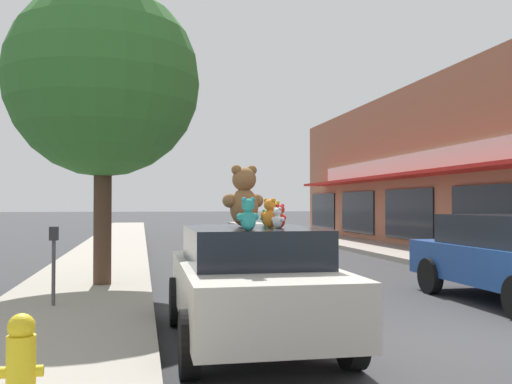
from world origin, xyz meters
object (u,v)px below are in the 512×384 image
object	(u,v)px
teddy_bear_giant	(244,197)
teddy_bear_teal	(248,215)
fire_hydrant	(21,365)
parking_meter	(54,255)
plush_art_car	(251,281)
teddy_bear_white	(278,218)
teddy_bear_red	(280,216)
teddy_bear_green	(266,218)
street_tree	(103,82)
teddy_bear_orange	(270,213)
teddy_bear_yellow	(274,213)

from	to	relation	value
teddy_bear_giant	teddy_bear_teal	distance (m)	1.35
fire_hydrant	parking_meter	size ratio (longest dim) A/B	0.62
plush_art_car	teddy_bear_giant	xyz separation A→B (m)	(-0.04, 0.29, 1.09)
teddy_bear_white	teddy_bear_teal	size ratio (longest dim) A/B	0.71
teddy_bear_white	fire_hydrant	size ratio (longest dim) A/B	0.33
teddy_bear_red	teddy_bear_green	xyz separation A→B (m)	(0.01, 0.90, -0.04)
street_tree	fire_hydrant	xyz separation A→B (m)	(-0.13, -7.37, -3.77)
teddy_bear_teal	parking_meter	distance (m)	4.39
teddy_bear_white	teddy_bear_teal	bearing A→B (deg)	105.18
teddy_bear_orange	teddy_bear_red	size ratio (longest dim) A/B	1.24
teddy_bear_giant	teddy_bear_red	bearing A→B (deg)	107.69
plush_art_car	teddy_bear_teal	world-z (taller)	teddy_bear_teal
teddy_bear_white	teddy_bear_green	size ratio (longest dim) A/B	1.19
teddy_bear_red	teddy_bear_white	bearing A→B (deg)	34.88
teddy_bear_orange	teddy_bear_green	xyz separation A→B (m)	(0.14, 0.90, -0.07)
plush_art_car	fire_hydrant	xyz separation A→B (m)	(-2.29, -2.52, -0.25)
teddy_bear_red	teddy_bear_green	distance (m)	0.91
plush_art_car	teddy_bear_green	xyz separation A→B (m)	(0.34, 0.66, 0.80)
teddy_bear_orange	parking_meter	world-z (taller)	teddy_bear_orange
teddy_bear_giant	parking_meter	distance (m)	3.62
teddy_bear_orange	teddy_bear_green	bearing A→B (deg)	-54.83
plush_art_car	street_tree	world-z (taller)	street_tree
teddy_bear_giant	parking_meter	world-z (taller)	teddy_bear_giant
street_tree	fire_hydrant	distance (m)	8.28
teddy_bear_giant	teddy_bear_green	world-z (taller)	teddy_bear_giant
teddy_bear_white	fire_hydrant	xyz separation A→B (m)	(-2.55, -2.12, -1.07)
teddy_bear_giant	teddy_bear_white	size ratio (longest dim) A/B	3.12
plush_art_car	teddy_bear_red	size ratio (longest dim) A/B	13.96
plush_art_car	teddy_bear_teal	size ratio (longest dim) A/B	11.29
plush_art_car	street_tree	bearing A→B (deg)	114.61
teddy_bear_white	plush_art_car	bearing A→B (deg)	-4.17
teddy_bear_yellow	teddy_bear_white	xyz separation A→B (m)	(-0.21, -1.08, -0.04)
teddy_bear_yellow	teddy_bear_green	distance (m)	0.15
teddy_bear_yellow	parking_meter	world-z (taller)	teddy_bear_yellow
fire_hydrant	teddy_bear_teal	bearing A→B (deg)	35.69
teddy_bear_yellow	plush_art_car	bearing A→B (deg)	76.26
teddy_bear_giant	street_tree	xyz separation A→B (m)	(-2.13, 4.57, 2.43)
teddy_bear_giant	teddy_bear_yellow	distance (m)	0.68
teddy_bear_giant	teddy_bear_white	bearing A→B (deg)	96.42
teddy_bear_red	teddy_bear_yellow	world-z (taller)	teddy_bear_yellow
plush_art_car	parking_meter	size ratio (longest dim) A/B	3.32
teddy_bear_orange	fire_hydrant	bearing A→B (deg)	86.61
teddy_bear_orange	teddy_bear_yellow	distance (m)	0.96
teddy_bear_green	plush_art_car	bearing A→B (deg)	45.20
fire_hydrant	parking_meter	xyz separation A→B (m)	(-0.48, 4.98, 0.41)
teddy_bear_orange	teddy_bear_red	distance (m)	0.13
teddy_bear_yellow	street_tree	xyz separation A→B (m)	(-2.64, 4.18, 2.66)
teddy_bear_yellow	teddy_bear_teal	size ratio (longest dim) A/B	0.93
teddy_bear_orange	teddy_bear_red	world-z (taller)	teddy_bear_orange
teddy_bear_red	teddy_bear_yellow	size ratio (longest dim) A/B	0.87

